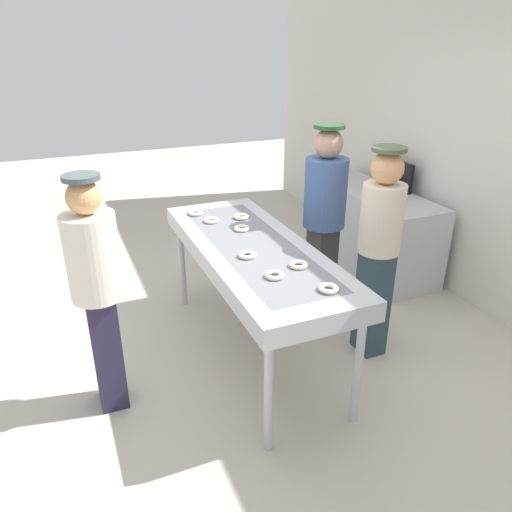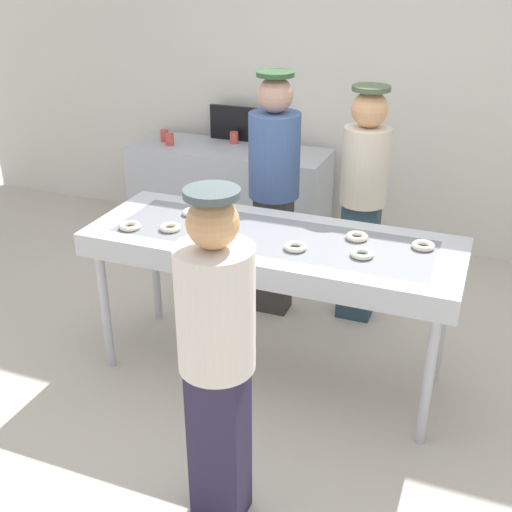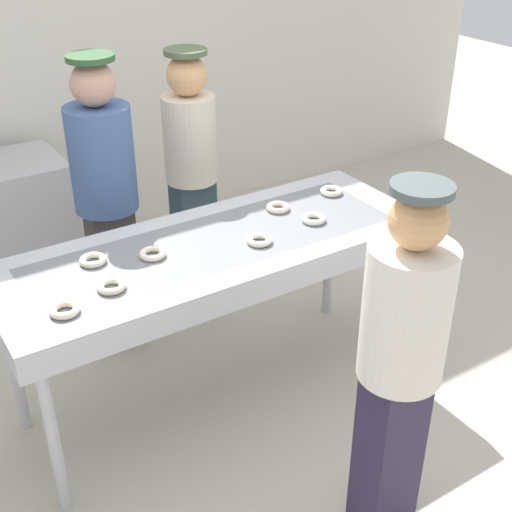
% 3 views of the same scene
% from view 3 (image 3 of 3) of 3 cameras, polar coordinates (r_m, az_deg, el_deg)
% --- Properties ---
extents(ground_plane, '(16.00, 16.00, 0.00)m').
position_cam_3_polar(ground_plane, '(3.86, -3.02, -11.10)').
color(ground_plane, beige).
extents(back_wall, '(8.00, 0.12, 3.32)m').
position_cam_3_polar(back_wall, '(5.10, -17.03, 18.76)').
color(back_wall, silver).
rests_on(back_wall, ground).
extents(fryer_conveyor, '(2.14, 0.78, 0.93)m').
position_cam_3_polar(fryer_conveyor, '(3.37, -3.40, 0.02)').
color(fryer_conveyor, '#B7BABF').
rests_on(fryer_conveyor, ground).
extents(sugar_donut_0, '(0.18, 0.18, 0.03)m').
position_cam_3_polar(sugar_donut_0, '(3.23, -13.33, -0.33)').
color(sugar_donut_0, '#EAE8C6').
rests_on(sugar_donut_0, fryer_conveyor).
extents(sugar_donut_1, '(0.17, 0.17, 0.03)m').
position_cam_3_polar(sugar_donut_1, '(2.90, -15.54, -4.32)').
color(sugar_donut_1, '#F9E2C5').
rests_on(sugar_donut_1, fryer_conveyor).
extents(sugar_donut_2, '(0.18, 0.18, 0.03)m').
position_cam_3_polar(sugar_donut_2, '(3.23, -8.54, 0.19)').
color(sugar_donut_2, white).
rests_on(sugar_donut_2, fryer_conveyor).
extents(sugar_donut_3, '(0.17, 0.17, 0.03)m').
position_cam_3_polar(sugar_donut_3, '(3.52, 4.79, 3.08)').
color(sugar_donut_3, white).
rests_on(sugar_donut_3, fryer_conveyor).
extents(sugar_donut_4, '(0.14, 0.14, 0.03)m').
position_cam_3_polar(sugar_donut_4, '(3.01, -11.87, -2.47)').
color(sugar_donut_4, '#FBEBC3').
rests_on(sugar_donut_4, fryer_conveyor).
extents(sugar_donut_5, '(0.13, 0.13, 0.03)m').
position_cam_3_polar(sugar_donut_5, '(3.84, 6.24, 5.36)').
color(sugar_donut_5, white).
rests_on(sugar_donut_5, fryer_conveyor).
extents(sugar_donut_6, '(0.15, 0.15, 0.03)m').
position_cam_3_polar(sugar_donut_6, '(3.31, 0.29, 1.32)').
color(sugar_donut_6, white).
rests_on(sugar_donut_6, fryer_conveyor).
extents(sugar_donut_7, '(0.17, 0.17, 0.03)m').
position_cam_3_polar(sugar_donut_7, '(3.64, 1.83, 4.05)').
color(sugar_donut_7, '#FAE1CB').
rests_on(sugar_donut_7, fryer_conveyor).
extents(worker_baker, '(0.34, 0.34, 1.71)m').
position_cam_3_polar(worker_baker, '(3.82, -12.33, 5.29)').
color(worker_baker, '#322F2D').
rests_on(worker_baker, ground).
extents(worker_assistant, '(0.31, 0.31, 1.64)m').
position_cam_3_polar(worker_assistant, '(4.16, -5.37, 6.99)').
color(worker_assistant, '#263C49').
rests_on(worker_assistant, ground).
extents(customer_waiting, '(0.32, 0.32, 1.61)m').
position_cam_3_polar(customer_waiting, '(2.67, 11.85, -8.25)').
color(customer_waiting, '#29233F').
rests_on(customer_waiting, ground).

